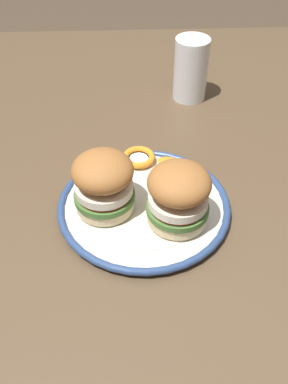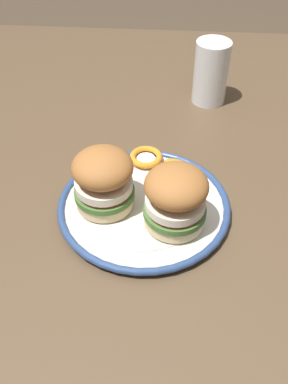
% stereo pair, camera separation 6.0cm
% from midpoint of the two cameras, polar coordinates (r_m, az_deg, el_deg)
% --- Properties ---
extents(ground_plane, '(8.00, 8.00, 0.00)m').
position_cam_midpoint_polar(ground_plane, '(1.34, -1.95, -22.70)').
color(ground_plane, '#4C3D2D').
extents(dining_table, '(1.35, 0.94, 0.71)m').
position_cam_midpoint_polar(dining_table, '(0.81, -2.97, -4.40)').
color(dining_table, brown).
rests_on(dining_table, ground).
extents(dinner_plate, '(0.28, 0.28, 0.02)m').
position_cam_midpoint_polar(dinner_plate, '(0.71, -2.41, -1.90)').
color(dinner_plate, silver).
rests_on(dinner_plate, dining_table).
extents(sandwich_half_left, '(0.12, 0.12, 0.10)m').
position_cam_midpoint_polar(sandwich_half_left, '(0.64, 1.91, -0.47)').
color(sandwich_half_left, beige).
rests_on(sandwich_half_left, dinner_plate).
extents(sandwich_half_right, '(0.12, 0.12, 0.10)m').
position_cam_midpoint_polar(sandwich_half_right, '(0.67, -7.91, 1.16)').
color(sandwich_half_right, beige).
rests_on(sandwich_half_right, dinner_plate).
extents(orange_peel_curled, '(0.08, 0.08, 0.01)m').
position_cam_midpoint_polar(orange_peel_curled, '(0.78, -2.88, 4.50)').
color(orange_peel_curled, orange).
rests_on(orange_peel_curled, dinner_plate).
extents(orange_peel_strip_long, '(0.07, 0.06, 0.01)m').
position_cam_midpoint_polar(orange_peel_strip_long, '(0.73, 0.31, 1.32)').
color(orange_peel_strip_long, orange).
rests_on(orange_peel_strip_long, dinner_plate).
extents(orange_peel_strip_short, '(0.07, 0.08, 0.01)m').
position_cam_midpoint_polar(orange_peel_strip_short, '(0.77, 1.95, 3.48)').
color(orange_peel_strip_short, orange).
rests_on(orange_peel_strip_short, dinner_plate).
extents(drinking_glass, '(0.07, 0.07, 0.13)m').
position_cam_midpoint_polar(drinking_glass, '(0.97, 4.32, 15.23)').
color(drinking_glass, white).
rests_on(drinking_glass, dining_table).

